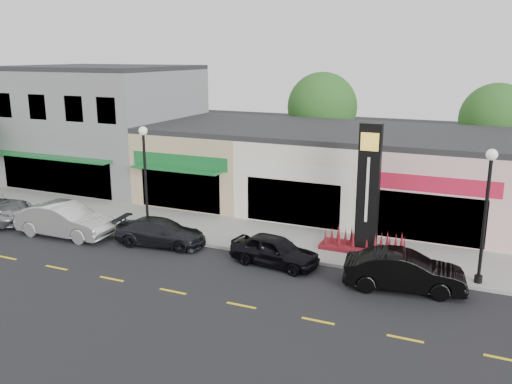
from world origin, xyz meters
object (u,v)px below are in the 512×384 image
(pylon_sign, at_px, (367,207))
(car_black_conv, at_px, (404,271))
(car_dark_sedan, at_px, (161,232))
(lamp_east_near, at_px, (487,203))
(lamp_west_near, at_px, (145,169))
(car_white_van, at_px, (65,220))
(car_black_sedan, at_px, (275,250))

(pylon_sign, relative_size, car_black_conv, 1.28)
(pylon_sign, height_order, car_dark_sedan, pylon_sign)
(lamp_east_near, bearing_deg, car_dark_sedan, -175.48)
(lamp_west_near, distance_m, car_white_van, 4.95)
(pylon_sign, distance_m, car_black_sedan, 4.77)
(lamp_west_near, distance_m, pylon_sign, 11.19)
(lamp_east_near, distance_m, pylon_sign, 5.42)
(car_black_conv, bearing_deg, car_dark_sedan, 78.43)
(car_black_conv, bearing_deg, pylon_sign, 25.52)
(car_black_sedan, bearing_deg, pylon_sign, -42.00)
(pylon_sign, xyz_separation_m, car_black_sedan, (-3.38, -2.98, -1.59))
(lamp_west_near, xyz_separation_m, car_white_van, (-3.69, -1.99, -2.62))
(lamp_east_near, relative_size, pylon_sign, 0.91)
(lamp_east_near, distance_m, car_black_sedan, 8.92)
(lamp_east_near, xyz_separation_m, car_dark_sedan, (-14.44, -1.14, -2.82))
(lamp_west_near, bearing_deg, car_black_conv, -6.85)
(lamp_east_near, relative_size, car_white_van, 1.05)
(lamp_west_near, bearing_deg, car_black_sedan, -9.55)
(lamp_west_near, height_order, pylon_sign, pylon_sign)
(lamp_west_near, height_order, car_dark_sedan, lamp_west_near)
(car_dark_sedan, relative_size, car_black_conv, 0.96)
(pylon_sign, relative_size, car_black_sedan, 1.49)
(lamp_west_near, relative_size, lamp_east_near, 1.00)
(car_white_van, bearing_deg, car_black_sedan, -88.40)
(pylon_sign, height_order, car_black_sedan, pylon_sign)
(car_black_sedan, bearing_deg, lamp_east_near, -74.73)
(lamp_west_near, distance_m, car_black_conv, 13.66)
(pylon_sign, xyz_separation_m, car_black_conv, (2.30, -3.29, -1.50))
(pylon_sign, distance_m, car_black_conv, 4.29)
(car_dark_sedan, bearing_deg, pylon_sign, -80.56)
(lamp_east_near, relative_size, car_dark_sedan, 1.21)
(lamp_west_near, height_order, lamp_east_near, same)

